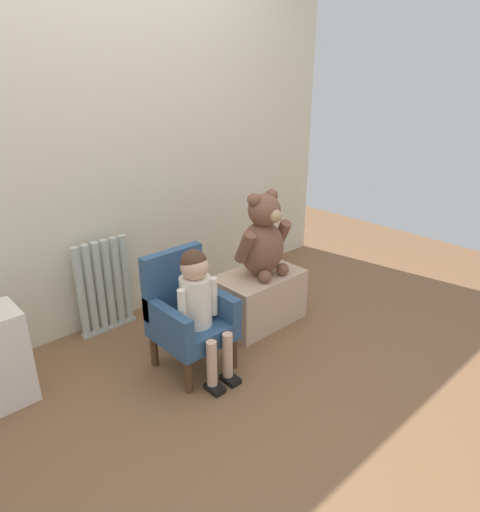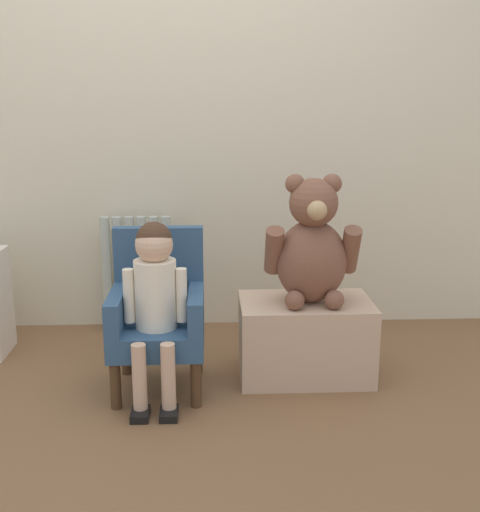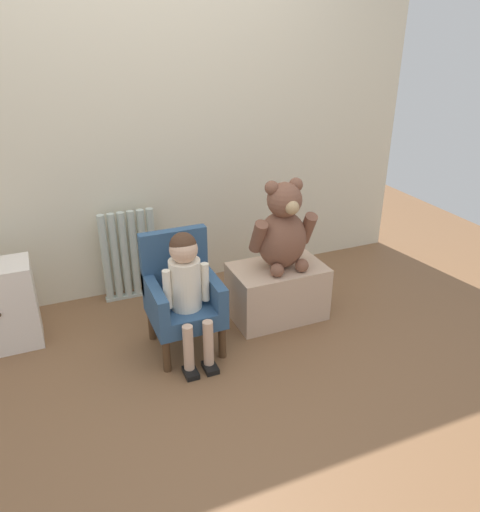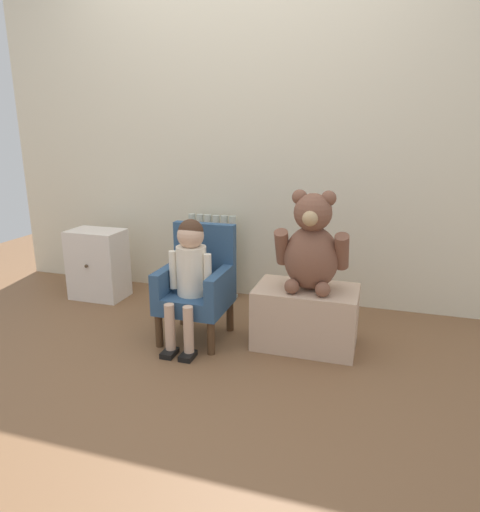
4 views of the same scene
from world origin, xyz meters
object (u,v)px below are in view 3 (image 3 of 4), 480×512
object	(u,v)px
child_figure	(186,279)
small_dresser	(0,307)
large_teddy_bear	(283,230)
radiator	(130,256)
child_armchair	(182,294)
low_bench	(277,291)

from	to	relation	value
child_figure	small_dresser	bearing A→B (deg)	152.45
child_figure	large_teddy_bear	world-z (taller)	large_teddy_bear
small_dresser	large_teddy_bear	distance (m)	1.67
child_figure	large_teddy_bear	bearing A→B (deg)	14.18
radiator	small_dresser	bearing A→B (deg)	-160.59
radiator	child_armchair	size ratio (longest dim) A/B	0.92
child_figure	low_bench	bearing A→B (deg)	15.43
child_armchair	small_dresser	bearing A→B (deg)	157.85
child_armchair	radiator	bearing A→B (deg)	103.49
child_armchair	large_teddy_bear	world-z (taller)	large_teddy_bear
low_bench	child_armchair	bearing A→B (deg)	-174.05
child_armchair	child_figure	distance (m)	0.18
small_dresser	large_teddy_bear	xyz separation A→B (m)	(1.60, -0.33, 0.33)
large_teddy_bear	small_dresser	bearing A→B (deg)	168.34
child_figure	child_armchair	bearing A→B (deg)	90.00
low_bench	large_teddy_bear	distance (m)	0.41
large_teddy_bear	child_armchair	bearing A→B (deg)	-175.10
small_dresser	child_figure	world-z (taller)	child_figure
small_dresser	low_bench	xyz separation A→B (m)	(1.58, -0.32, -0.08)
radiator	large_teddy_bear	xyz separation A→B (m)	(0.81, -0.61, 0.28)
low_bench	child_figure	bearing A→B (deg)	-164.57
child_armchair	large_teddy_bear	xyz separation A→B (m)	(0.65, 0.06, 0.26)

